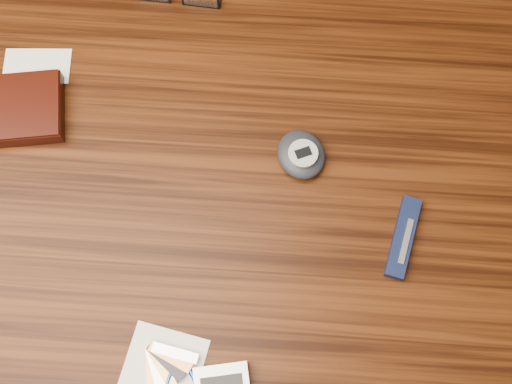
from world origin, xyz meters
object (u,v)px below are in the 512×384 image
wallet_and_card (18,108)px  pedometer (301,154)px  desk (230,223)px  pocket_knife (403,237)px  notepad_keys (172,380)px

wallet_and_card → pedometer: 0.36m
desk → pocket_knife: bearing=-9.2°
pocket_knife → notepad_keys: bearing=-144.8°
notepad_keys → pocket_knife: (0.25, 0.18, 0.00)m
desk → pocket_knife: size_ratio=9.88×
pocket_knife → desk: bearing=170.8°
pocket_knife → wallet_and_card: bearing=164.6°
desk → pocket_knife: pocket_knife is taller
notepad_keys → pedometer: bearing=64.7°
pedometer → pocket_knife: pedometer is taller
desk → notepad_keys: 0.24m
desk → notepad_keys: (-0.04, -0.21, 0.11)m
desk → notepad_keys: bearing=-101.3°
pedometer → desk: bearing=-145.0°
wallet_and_card → notepad_keys: size_ratio=1.37×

